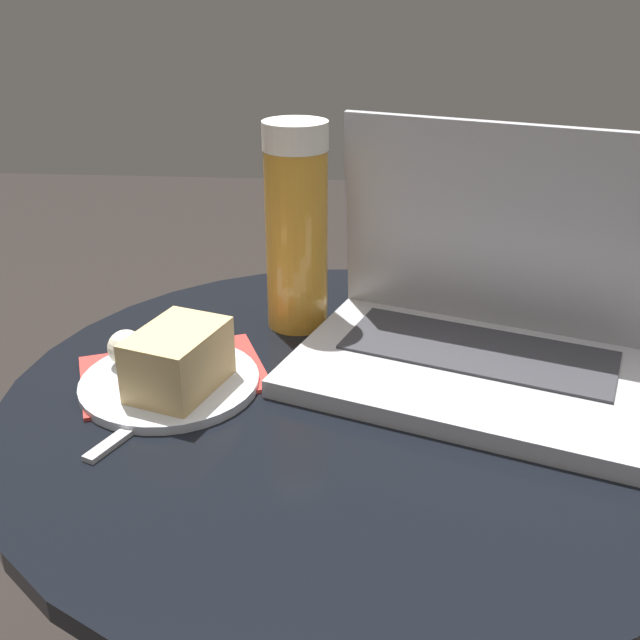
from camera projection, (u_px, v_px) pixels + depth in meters
table at (348, 548)px, 0.79m from camera, size 0.66×0.66×0.56m
napkin at (173, 373)px, 0.74m from camera, size 0.21×0.18×0.00m
laptop at (481, 323)px, 0.74m from camera, size 0.40×0.32×0.24m
beer_glass at (296, 228)px, 0.81m from camera, size 0.07×0.07×0.23m
snack_plate at (171, 368)px, 0.71m from camera, size 0.17×0.17×0.07m
fork at (170, 400)px, 0.70m from camera, size 0.09×0.18×0.00m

